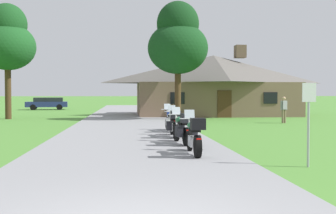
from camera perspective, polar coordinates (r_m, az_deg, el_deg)
The scene contains 12 objects.
ground_plane at distance 25.47m, azimuth -5.40°, elevation -2.33°, with size 500.00×500.00×0.00m, color #4C8433.
asphalt_driveway at distance 23.47m, azimuth -5.38°, elevation -2.61°, with size 6.40×80.00×0.06m, color gray.
motorcycle_green_nearest_to_camera at distance 12.20m, azimuth 3.67°, elevation -4.02°, with size 0.66×2.08×1.30m.
motorcycle_green_second_in_row at distance 14.71m, azimuth 2.10°, elevation -3.04°, with size 0.88×2.08×1.30m.
motorcycle_silver_third_in_row at distance 17.10m, azimuth 0.87°, elevation -2.35°, with size 0.72×2.08×1.30m.
motorcycle_blue_farthest_in_row at distance 19.59m, azimuth 0.55°, elevation -1.81°, with size 0.87×2.08×1.30m.
stone_lodge at distance 35.89m, azimuth 6.34°, elevation 3.15°, with size 13.84×8.53×6.06m.
bystander_gray_shirt_near_lodge at distance 26.82m, azimuth 15.78°, elevation -0.18°, with size 0.51×0.35×1.67m.
metal_signpost_roadside at distance 11.00m, azimuth 18.94°, elevation -0.94°, with size 0.36×0.06×2.14m.
tree_left_near at distance 32.32m, azimuth -21.39°, elevation 8.61°, with size 4.02×4.02×8.39m.
tree_by_lodge_front at distance 29.16m, azimuth 1.38°, elevation 9.09°, with size 4.24×4.24×8.32m.
parked_navy_suv_far_left at distance 48.98m, azimuth -16.40°, elevation 0.54°, with size 4.78×2.35×1.40m.
Camera 1 is at (-0.13, -5.40, 1.88)m, focal length 43.93 mm.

